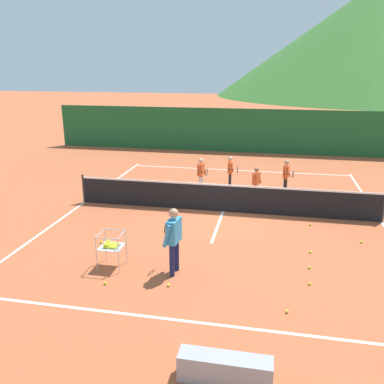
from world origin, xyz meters
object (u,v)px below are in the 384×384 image
at_px(tennis_ball_0, 310,284).
at_px(tennis_ball_6, 101,242).
at_px(student_3, 286,174).
at_px(tennis_ball_7, 310,267).
at_px(tennis_ball_9, 287,311).
at_px(courtside_bench, 225,369).
at_px(student_2, 256,180).
at_px(student_0, 201,172).
at_px(student_1, 230,169).
at_px(tennis_ball_3, 361,242).
at_px(tennis_net, 223,198).
at_px(tennis_ball_8, 310,252).
at_px(instructor, 174,235).
at_px(tennis_ball_1, 105,283).
at_px(tennis_ball_4, 165,229).
at_px(ball_cart, 111,245).
at_px(tennis_ball_2, 169,285).
at_px(tennis_ball_5, 310,225).

height_order(tennis_ball_0, tennis_ball_6, same).
distance_m(tennis_ball_0, tennis_ball_6, 5.76).
xyz_separation_m(student_3, tennis_ball_7, (0.49, -6.20, -0.78)).
bearing_deg(tennis_ball_7, tennis_ball_9, -105.94).
distance_m(tennis_ball_9, courtside_bench, 2.36).
bearing_deg(student_2, student_0, 162.79).
xyz_separation_m(student_1, tennis_ball_3, (4.25, -4.63, -0.77)).
bearing_deg(tennis_net, tennis_ball_8, -45.81).
bearing_deg(tennis_ball_6, tennis_ball_8, 5.05).
bearing_deg(instructor, student_1, 85.65).
distance_m(tennis_ball_1, tennis_ball_6, 2.36).
xyz_separation_m(tennis_ball_0, tennis_ball_4, (-4.09, 2.53, 0.00)).
xyz_separation_m(student_2, courtside_bench, (-0.01, -9.41, -0.52)).
relative_size(ball_cart, tennis_ball_1, 13.22).
bearing_deg(tennis_ball_2, student_0, 94.38).
height_order(tennis_net, tennis_ball_0, tennis_net).
xyz_separation_m(student_2, tennis_ball_0, (1.54, -6.05, -0.72)).
bearing_deg(courtside_bench, tennis_ball_5, 75.47).
relative_size(student_0, tennis_ball_9, 19.76).
height_order(ball_cart, tennis_ball_8, ball_cart).
relative_size(student_2, tennis_ball_8, 18.48).
xyz_separation_m(tennis_net, tennis_ball_5, (2.86, -0.76, -0.47)).
bearing_deg(tennis_ball_7, tennis_ball_8, 84.45).
xyz_separation_m(tennis_ball_1, tennis_ball_9, (4.09, -0.34, 0.00)).
bearing_deg(tennis_ball_1, tennis_ball_6, 115.46).
bearing_deg(student_0, tennis_ball_3, -37.12).
bearing_deg(courtside_bench, student_0, 102.19).
height_order(student_3, tennis_ball_7, student_3).
bearing_deg(tennis_net, tennis_ball_7, -54.74).
bearing_deg(student_3, student_2, -138.89).
distance_m(student_1, student_2, 1.67).
bearing_deg(tennis_ball_6, tennis_net, 47.13).
bearing_deg(tennis_ball_3, tennis_ball_0, -121.00).
bearing_deg(tennis_ball_4, tennis_ball_1, -98.69).
bearing_deg(student_3, ball_cart, -121.67).
xyz_separation_m(tennis_ball_1, tennis_ball_8, (4.76, 2.64, 0.00)).
height_order(student_2, courtside_bench, student_2).
relative_size(tennis_ball_9, courtside_bench, 0.05).
distance_m(instructor, tennis_ball_4, 2.89).
bearing_deg(student_1, tennis_ball_0, -70.19).
relative_size(tennis_ball_4, tennis_ball_7, 1.00).
relative_size(tennis_net, courtside_bench, 6.91).
xyz_separation_m(instructor, tennis_ball_9, (2.66, -1.20, -0.96)).
distance_m(student_0, courtside_bench, 10.34).
bearing_deg(tennis_ball_0, tennis_ball_5, 85.52).
distance_m(tennis_ball_2, tennis_ball_3, 5.86).
bearing_deg(tennis_ball_7, tennis_ball_4, 157.59).
relative_size(tennis_net, student_2, 8.24).
bearing_deg(student_0, tennis_ball_2, -85.62).
bearing_deg(student_3, student_1, 172.41).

